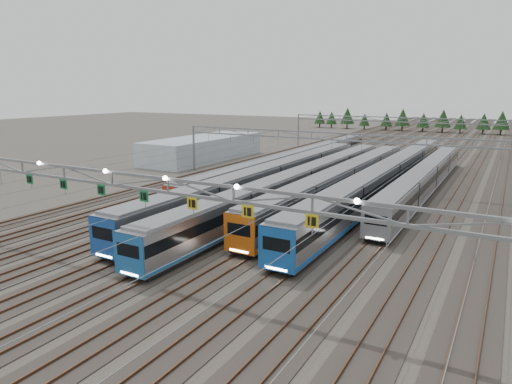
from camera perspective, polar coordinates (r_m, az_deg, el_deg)
The scene contains 13 objects.
ground at distance 35.61m, azimuth -10.48°, elevation -10.80°, with size 400.00×400.00×0.00m, color #47423A.
track_bed at distance 127.26m, azimuth 19.78°, elevation 6.22°, with size 54.00×260.00×5.42m.
train_a at distance 80.40m, azimuth 5.22°, elevation 3.97°, with size 2.72×68.10×3.54m.
train_b at distance 61.76m, azimuth 1.84°, elevation 1.63°, with size 3.09×58.66×4.03m.
train_c at distance 59.80m, azimuth 5.62°, elevation 1.12°, with size 2.95×61.89×3.84m.
train_d at distance 61.47m, azimuth 10.82°, elevation 1.33°, with size 3.05×52.85×3.97m.
train_e at distance 65.71m, azimuth 16.16°, elevation 1.82°, with size 3.13×68.33×4.08m.
train_f at distance 68.16m, azimuth 20.49°, elevation 1.72°, with size 2.82×52.99×3.67m.
gantry_near at distance 33.40m, azimuth -11.15°, elevation 0.38°, with size 56.36×0.61×8.08m.
gantry_mid at distance 68.67m, azimuth 11.24°, elevation 5.99°, with size 56.36×0.36×8.00m.
gantry_far at distance 112.14m, azimuth 18.61°, elevation 8.06°, with size 56.36×0.36×8.00m.
west_shed at distance 95.08m, azimuth -6.55°, elevation 5.45°, with size 10.00×30.00×4.59m, color #9FB1BE.
treeline at distance 168.23m, azimuth 20.97°, elevation 8.45°, with size 87.50×5.60×7.02m.
Camera 1 is at (21.33, -24.83, 14.02)m, focal length 32.00 mm.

